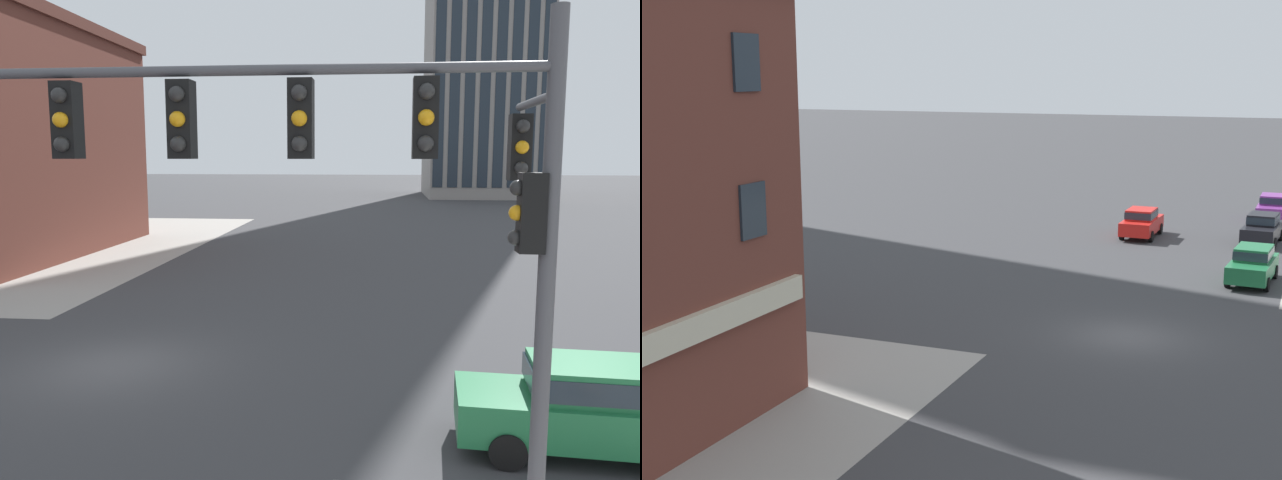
% 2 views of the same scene
% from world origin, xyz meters
% --- Properties ---
extents(ground_plane, '(320.00, 320.00, 0.00)m').
position_xyz_m(ground_plane, '(0.00, 0.00, 0.00)').
color(ground_plane, '#38383A').
extents(car_main_northbound_near, '(4.52, 2.14, 1.68)m').
position_xyz_m(car_main_northbound_near, '(10.39, -3.60, 0.92)').
color(car_main_northbound_near, '#1E6B3D').
rests_on(car_main_northbound_near, ground).
extents(car_main_northbound_far, '(4.53, 2.16, 1.68)m').
position_xyz_m(car_main_northbound_far, '(20.39, -3.38, 0.92)').
color(car_main_northbound_far, black).
rests_on(car_main_northbound_far, ground).
extents(car_main_southbound_near, '(4.42, 1.94, 1.68)m').
position_xyz_m(car_main_southbound_near, '(28.70, -3.46, 0.92)').
color(car_main_southbound_near, '#7A3389').
rests_on(car_main_southbound_near, ground).
extents(car_main_southbound_far, '(4.43, 1.95, 1.68)m').
position_xyz_m(car_main_southbound_far, '(19.72, 3.30, 0.92)').
color(car_main_southbound_far, red).
rests_on(car_main_southbound_far, ground).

